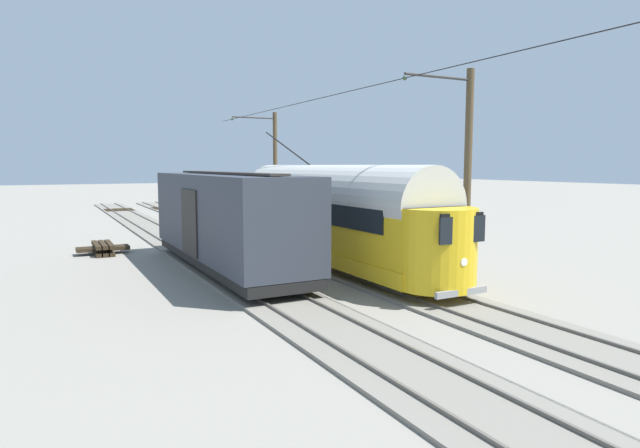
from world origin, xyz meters
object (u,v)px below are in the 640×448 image
vintage_streetcar (332,213)px  boxcar_adjacent (226,218)px  switch_stand (270,224)px  spare_tie_stack (103,248)px  catenary_pole_foreground (274,169)px  catenary_pole_mid_near (466,172)px

vintage_streetcar → boxcar_adjacent: bearing=-11.5°
switch_stand → spare_tie_stack: size_ratio=0.51×
vintage_streetcar → boxcar_adjacent: (4.38, -0.89, -0.09)m
boxcar_adjacent → catenary_pole_foreground: bearing=-121.0°
catenary_pole_foreground → spare_tie_stack: size_ratio=3.22×
boxcar_adjacent → spare_tie_stack: 8.22m
catenary_pole_mid_near → switch_stand: (1.41, -15.31, -3.34)m
catenary_pole_foreground → catenary_pole_mid_near: same height
boxcar_adjacent → catenary_pole_mid_near: catenary_pole_mid_near is taller
switch_stand → spare_tie_stack: switch_stand is taller
vintage_streetcar → boxcar_adjacent: vintage_streetcar is taller
boxcar_adjacent → catenary_pole_mid_near: size_ratio=1.59×
vintage_streetcar → boxcar_adjacent: 4.47m
catenary_pole_mid_near → spare_tie_stack: 17.42m
switch_stand → spare_tie_stack: bearing=14.3°
vintage_streetcar → spare_tie_stack: vintage_streetcar is taller
catenary_pole_foreground → switch_stand: (1.41, 2.56, -3.34)m
catenary_pole_foreground → switch_stand: size_ratio=6.26×
boxcar_adjacent → spare_tie_stack: (3.98, -6.94, -1.89)m
boxcar_adjacent → catenary_pole_mid_near: bearing=140.7°
vintage_streetcar → catenary_pole_foreground: catenary_pole_foreground is taller
switch_stand → boxcar_adjacent: bearing=58.5°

